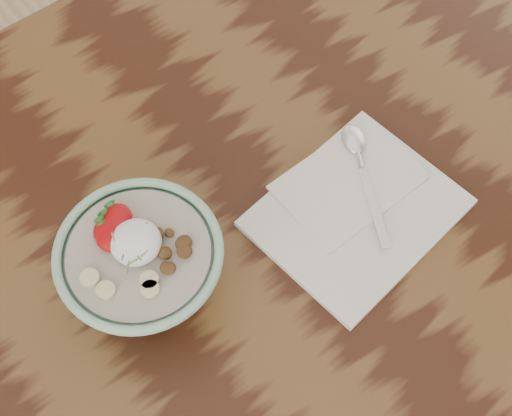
{
  "coord_description": "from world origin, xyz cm",
  "views": [
    {
      "loc": [
        -6.52,
        -34.96,
        154.65
      ],
      "look_at": [
        15.76,
        -5.87,
        85.98
      ],
      "focal_mm": 50.0,
      "sensor_mm": 36.0,
      "label": 1
    }
  ],
  "objects": [
    {
      "name": "breakfast_bowl",
      "position": [
        2.7,
        -2.02,
        81.33
      ],
      "size": [
        18.5,
        18.5,
        12.58
      ],
      "rotation": [
        0.0,
        0.0,
        -0.09
      ],
      "color": "#8DBD9D",
      "rests_on": "table"
    },
    {
      "name": "table",
      "position": [
        0.0,
        0.0,
        65.7
      ],
      "size": [
        160.0,
        90.0,
        75.0
      ],
      "color": "#34180D",
      "rests_on": "ground"
    },
    {
      "name": "napkin",
      "position": [
        29.21,
        -8.85,
        75.62
      ],
      "size": [
        26.29,
        22.29,
        1.48
      ],
      "rotation": [
        0.0,
        0.0,
        0.13
      ],
      "color": "white",
      "rests_on": "table"
    },
    {
      "name": "spoon",
      "position": [
        33.89,
        -3.98,
        76.88
      ],
      "size": [
        10.03,
        17.2,
        0.95
      ],
      "rotation": [
        0.0,
        0.0,
        -0.47
      ],
      "color": "silver",
      "rests_on": "napkin"
    }
  ]
}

